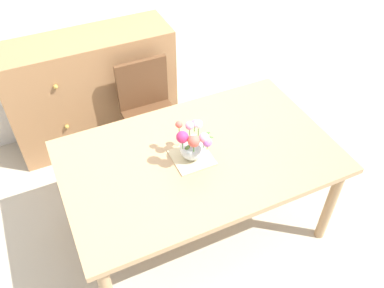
{
  "coord_description": "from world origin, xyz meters",
  "views": [
    {
      "loc": [
        -0.81,
        -1.63,
        2.59
      ],
      "look_at": [
        -0.05,
        -0.01,
        0.88
      ],
      "focal_mm": 38.12,
      "sensor_mm": 36.0,
      "label": 1
    }
  ],
  "objects_px": {
    "chair_far": "(149,108)",
    "flower_vase": "(192,144)",
    "dresser": "(93,90)",
    "dining_table": "(199,164)"
  },
  "relations": [
    {
      "from": "dresser",
      "to": "flower_vase",
      "type": "distance_m",
      "value": 1.44
    },
    {
      "from": "dresser",
      "to": "flower_vase",
      "type": "xyz_separation_m",
      "value": [
        0.32,
        -1.35,
        0.39
      ]
    },
    {
      "from": "dining_table",
      "to": "flower_vase",
      "type": "bearing_deg",
      "value": -161.77
    },
    {
      "from": "chair_far",
      "to": "flower_vase",
      "type": "bearing_deg",
      "value": 88.44
    },
    {
      "from": "dining_table",
      "to": "dresser",
      "type": "bearing_deg",
      "value": 105.86
    },
    {
      "from": "dresser",
      "to": "flower_vase",
      "type": "height_order",
      "value": "flower_vase"
    },
    {
      "from": "flower_vase",
      "to": "dining_table",
      "type": "bearing_deg",
      "value": 18.23
    },
    {
      "from": "dining_table",
      "to": "chair_far",
      "type": "height_order",
      "value": "chair_far"
    },
    {
      "from": "chair_far",
      "to": "dresser",
      "type": "relative_size",
      "value": 0.64
    },
    {
      "from": "dining_table",
      "to": "flower_vase",
      "type": "distance_m",
      "value": 0.22
    }
  ]
}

